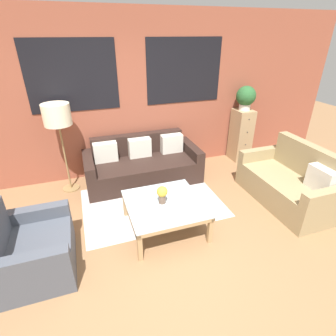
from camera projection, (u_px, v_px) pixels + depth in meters
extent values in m
plane|color=#8E6642|center=(182.00, 254.00, 3.21)|extent=(16.00, 16.00, 0.00)
cube|color=brown|center=(133.00, 97.00, 4.61)|extent=(8.40, 0.08, 2.80)
cube|color=black|center=(73.00, 76.00, 4.11)|extent=(1.40, 0.01, 1.10)
cube|color=black|center=(184.00, 71.00, 4.66)|extent=(1.40, 0.01, 1.10)
cube|color=#BCB7B2|center=(152.00, 202.00, 4.18)|extent=(2.13, 1.48, 0.00)
cube|color=black|center=(145.00, 173.00, 4.64)|extent=(1.68, 0.72, 0.40)
cube|color=black|center=(138.00, 153.00, 4.93)|extent=(1.68, 0.16, 0.78)
cube|color=black|center=(90.00, 174.00, 4.40)|extent=(0.16, 0.88, 0.58)
cube|color=black|center=(191.00, 159.00, 4.94)|extent=(0.16, 0.88, 0.58)
cube|color=beige|center=(106.00, 152.00, 4.53)|extent=(0.40, 0.16, 0.34)
cube|color=beige|center=(140.00, 148.00, 4.71)|extent=(0.40, 0.16, 0.34)
cube|color=beige|center=(172.00, 143.00, 4.88)|extent=(0.40, 0.16, 0.34)
cube|color=#99845B|center=(281.00, 190.00, 4.11)|extent=(0.64, 1.27, 0.42)
cube|color=#99845B|center=(305.00, 172.00, 4.11)|extent=(0.16, 1.27, 0.92)
cube|color=#99845B|center=(259.00, 165.00, 4.68)|extent=(0.80, 0.14, 0.62)
cube|color=#99845B|center=(324.00, 210.00, 3.49)|extent=(0.80, 0.14, 0.62)
cube|color=beige|center=(321.00, 179.00, 3.65)|extent=(0.16, 0.40, 0.34)
cube|color=#474C56|center=(44.00, 253.00, 2.96)|extent=(0.64, 0.67, 0.40)
cube|color=#474C56|center=(30.00, 278.00, 2.56)|extent=(0.80, 0.14, 0.56)
cube|color=#474C56|center=(38.00, 227.00, 3.24)|extent=(0.80, 0.14, 0.56)
cube|color=silver|center=(164.00, 203.00, 3.46)|extent=(0.99, 0.99, 0.01)
cube|color=tan|center=(177.00, 227.00, 3.08)|extent=(0.99, 0.05, 0.05)
cube|color=tan|center=(155.00, 188.00, 3.87)|extent=(0.99, 0.05, 0.05)
cube|color=tan|center=(130.00, 212.00, 3.34)|extent=(0.05, 0.99, 0.05)
cube|color=tan|center=(197.00, 199.00, 3.61)|extent=(0.05, 0.99, 0.05)
cube|color=tan|center=(140.00, 247.00, 3.04)|extent=(0.05, 0.05, 0.40)
cube|color=tan|center=(210.00, 230.00, 3.31)|extent=(0.06, 0.05, 0.40)
cube|color=tan|center=(125.00, 204.00, 3.81)|extent=(0.05, 0.06, 0.40)
cube|color=tan|center=(183.00, 193.00, 4.07)|extent=(0.06, 0.06, 0.40)
cylinder|color=olive|center=(71.00, 188.00, 4.55)|extent=(0.28, 0.28, 0.02)
cylinder|color=olive|center=(65.00, 158.00, 4.29)|extent=(0.03, 0.03, 1.13)
cylinder|color=beige|center=(57.00, 115.00, 3.95)|extent=(0.41, 0.41, 0.33)
cube|color=tan|center=(241.00, 135.00, 5.40)|extent=(0.34, 0.40, 1.05)
sphere|color=#38332D|center=(249.00, 119.00, 5.05)|extent=(0.02, 0.02, 0.02)
sphere|color=#38332D|center=(247.00, 132.00, 5.17)|extent=(0.02, 0.02, 0.02)
sphere|color=#38332D|center=(245.00, 145.00, 5.29)|extent=(0.02, 0.02, 0.02)
sphere|color=#38332D|center=(244.00, 156.00, 5.41)|extent=(0.02, 0.02, 0.02)
cylinder|color=silver|center=(245.00, 107.00, 5.13)|extent=(0.22, 0.22, 0.11)
sphere|color=#285B2D|center=(246.00, 96.00, 5.03)|extent=(0.38, 0.38, 0.38)
cylinder|color=brown|center=(162.00, 199.00, 3.44)|extent=(0.10, 0.10, 0.12)
sphere|color=gold|center=(162.00, 192.00, 3.39)|extent=(0.14, 0.14, 0.14)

